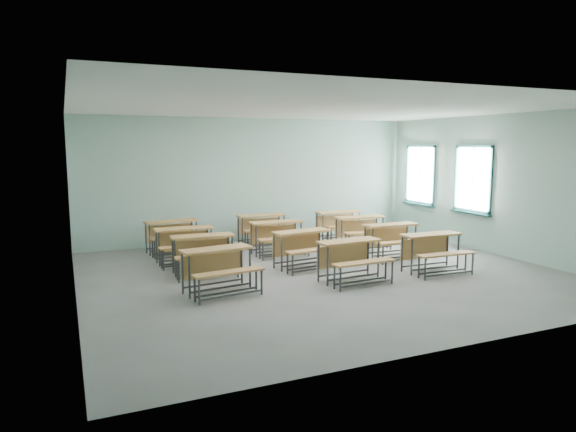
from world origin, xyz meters
name	(u,v)px	position (x,y,z in m)	size (l,w,h in m)	color
room	(327,192)	(0.08, 0.03, 1.60)	(9.04, 8.04, 3.24)	gray
desk_unit_r0c0	(219,264)	(-2.24, -0.49, 0.51)	(1.32, 0.97, 0.76)	#AB763E
desk_unit_r0c1	(352,254)	(0.20, -0.76, 0.51)	(1.26, 0.89, 0.76)	#AB763E
desk_unit_r0c2	(434,247)	(2.05, -0.79, 0.51)	(1.23, 0.84, 0.76)	#AB763E
desk_unit_r1c0	(204,249)	(-2.16, 0.86, 0.51)	(1.26, 0.88, 0.76)	#AB763E
desk_unit_r1c1	(304,243)	(-0.14, 0.57, 0.51)	(1.30, 0.95, 0.76)	#AB763E
desk_unit_r1c2	(393,236)	(2.05, 0.59, 0.51)	(1.24, 0.85, 0.76)	#AB763E
desk_unit_r2c0	(185,240)	(-2.29, 1.93, 0.51)	(1.22, 0.82, 0.76)	#AB763E
desk_unit_r2c1	(278,233)	(-0.13, 1.98, 0.51)	(1.22, 0.82, 0.76)	#AB763E
desk_unit_r2c2	(362,227)	(2.07, 1.93, 0.51)	(1.29, 0.93, 0.76)	#AB763E
desk_unit_r3c0	(173,231)	(-2.32, 3.12, 0.51)	(1.29, 0.93, 0.76)	#AB763E
desk_unit_r3c1	(263,225)	(-0.04, 3.23, 0.51)	(1.22, 0.83, 0.76)	#AB763E
desk_unit_r3c2	(340,221)	(2.08, 3.01, 0.51)	(1.24, 0.86, 0.76)	#AB763E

